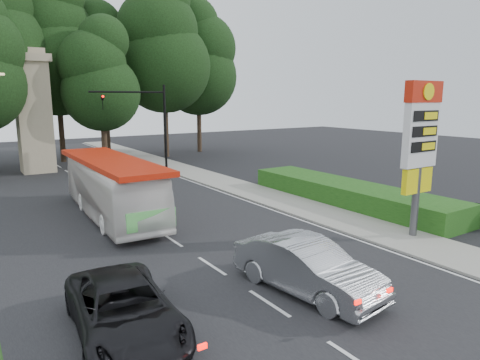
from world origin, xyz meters
TOP-DOWN VIEW (x-y plane):
  - ground at (0.00, 0.00)m, footprint 120.00×120.00m
  - road_surface at (0.00, 12.00)m, footprint 14.00×80.00m
  - sidewalk_right at (8.50, 12.00)m, footprint 3.00×80.00m
  - hedge at (11.50, 8.00)m, footprint 3.00×14.00m
  - gas_station_pylon at (9.20, 1.99)m, footprint 2.10×0.45m
  - traffic_signal_mast at (5.68, 24.00)m, footprint 6.10×0.35m
  - monument at (-2.00, 30.00)m, footprint 3.00×3.00m
  - tree_center_right at (1.00, 35.00)m, footprint 9.24×9.24m
  - tree_east_near at (6.00, 37.00)m, footprint 8.12×8.12m
  - tree_east_mid at (11.00, 33.00)m, footprint 9.52×9.52m
  - tree_far_east at (16.00, 35.00)m, footprint 8.68×8.68m
  - tree_monument_right at (3.50, 29.50)m, footprint 6.72×6.72m
  - transit_bus at (-0.93, 12.83)m, footprint 3.08×11.13m
  - sedan_silver at (1.50, 0.50)m, footprint 2.47×5.39m
  - suv_charcoal at (-4.22, 1.17)m, footprint 2.90×5.48m

SIDE VIEW (x-z plane):
  - ground at x=0.00m, z-range 0.00..0.00m
  - road_surface at x=0.00m, z-range 0.00..0.02m
  - sidewalk_right at x=8.50m, z-range 0.00..0.12m
  - hedge at x=11.50m, z-range 0.00..1.20m
  - suv_charcoal at x=-4.22m, z-range 0.00..1.47m
  - sedan_silver at x=1.50m, z-range 0.00..1.71m
  - transit_bus at x=-0.93m, z-range 0.00..3.07m
  - gas_station_pylon at x=9.20m, z-range 1.02..7.87m
  - traffic_signal_mast at x=5.68m, z-range 1.07..8.27m
  - monument at x=-2.00m, z-range 0.08..10.13m
  - tree_monument_right at x=3.50m, z-range 1.41..14.61m
  - tree_east_near at x=6.00m, z-range 1.71..17.66m
  - tree_far_east at x=16.00m, z-range 1.83..18.88m
  - tree_center_right at x=1.00m, z-range 1.94..20.09m
  - tree_east_mid at x=11.00m, z-range 2.00..20.70m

